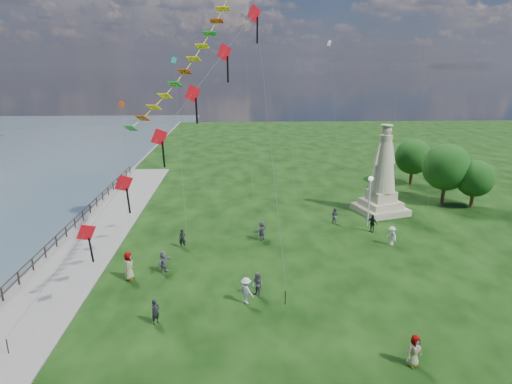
{
  "coord_description": "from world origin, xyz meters",
  "views": [
    {
      "loc": [
        -2.25,
        -19.3,
        13.54
      ],
      "look_at": [
        -1.0,
        8.0,
        5.5
      ],
      "focal_mm": 30.0,
      "sensor_mm": 36.0,
      "label": 1
    }
  ],
  "objects_px": {
    "person_4": "(414,351)",
    "person_5": "(164,262)",
    "person_0": "(155,312)",
    "lamppost": "(370,190)",
    "person_2": "(246,291)",
    "person_1": "(257,285)",
    "person_11": "(262,231)",
    "statue": "(382,180)",
    "person_7": "(335,215)",
    "person_10": "(129,266)",
    "person_8": "(392,236)",
    "person_6": "(182,239)",
    "person_9": "(372,223)"
  },
  "relations": [
    {
      "from": "statue",
      "to": "person_4",
      "type": "distance_m",
      "value": 22.71
    },
    {
      "from": "person_9",
      "to": "person_5",
      "type": "bearing_deg",
      "value": -108.73
    },
    {
      "from": "person_1",
      "to": "person_11",
      "type": "xyz_separation_m",
      "value": [
        0.78,
        8.86,
        0.03
      ]
    },
    {
      "from": "person_6",
      "to": "person_8",
      "type": "height_order",
      "value": "person_8"
    },
    {
      "from": "person_4",
      "to": "person_0",
      "type": "bearing_deg",
      "value": 142.86
    },
    {
      "from": "person_0",
      "to": "person_11",
      "type": "relative_size",
      "value": 0.89
    },
    {
      "from": "person_8",
      "to": "person_10",
      "type": "xyz_separation_m",
      "value": [
        -19.26,
        -4.79,
        0.19
      ]
    },
    {
      "from": "person_10",
      "to": "person_11",
      "type": "distance_m",
      "value": 11.05
    },
    {
      "from": "statue",
      "to": "person_7",
      "type": "relative_size",
      "value": 5.61
    },
    {
      "from": "person_0",
      "to": "person_11",
      "type": "xyz_separation_m",
      "value": [
        6.46,
        11.46,
        0.09
      ]
    },
    {
      "from": "person_8",
      "to": "person_11",
      "type": "height_order",
      "value": "person_11"
    },
    {
      "from": "person_4",
      "to": "person_5",
      "type": "distance_m",
      "value": 16.64
    },
    {
      "from": "person_6",
      "to": "person_9",
      "type": "height_order",
      "value": "person_9"
    },
    {
      "from": "person_10",
      "to": "person_8",
      "type": "bearing_deg",
      "value": -73.47
    },
    {
      "from": "person_8",
      "to": "person_11",
      "type": "bearing_deg",
      "value": -120.75
    },
    {
      "from": "person_4",
      "to": "person_5",
      "type": "xyz_separation_m",
      "value": [
        -13.22,
        10.11,
        -0.02
      ]
    },
    {
      "from": "statue",
      "to": "person_1",
      "type": "height_order",
      "value": "statue"
    },
    {
      "from": "lamppost",
      "to": "person_7",
      "type": "xyz_separation_m",
      "value": [
        -2.77,
        0.77,
        -2.52
      ]
    },
    {
      "from": "person_1",
      "to": "person_5",
      "type": "bearing_deg",
      "value": -157.99
    },
    {
      "from": "lamppost",
      "to": "person_5",
      "type": "distance_m",
      "value": 18.56
    },
    {
      "from": "lamppost",
      "to": "person_9",
      "type": "distance_m",
      "value": 2.85
    },
    {
      "from": "person_4",
      "to": "person_10",
      "type": "bearing_deg",
      "value": 129.4
    },
    {
      "from": "person_1",
      "to": "person_11",
      "type": "distance_m",
      "value": 8.89
    },
    {
      "from": "person_10",
      "to": "person_2",
      "type": "bearing_deg",
      "value": -110.86
    },
    {
      "from": "person_6",
      "to": "person_2",
      "type": "bearing_deg",
      "value": -58.73
    },
    {
      "from": "person_5",
      "to": "person_10",
      "type": "height_order",
      "value": "person_10"
    },
    {
      "from": "person_1",
      "to": "person_5",
      "type": "xyz_separation_m",
      "value": [
        -6.21,
        3.49,
        -0.02
      ]
    },
    {
      "from": "person_0",
      "to": "person_4",
      "type": "height_order",
      "value": "person_4"
    },
    {
      "from": "statue",
      "to": "person_9",
      "type": "xyz_separation_m",
      "value": [
        -2.36,
        -5.02,
        -2.42
      ]
    },
    {
      "from": "person_0",
      "to": "person_2",
      "type": "relative_size",
      "value": 0.9
    },
    {
      "from": "person_8",
      "to": "person_11",
      "type": "xyz_separation_m",
      "value": [
        -10.15,
        1.46,
        0.05
      ]
    },
    {
      "from": "person_1",
      "to": "person_0",
      "type": "bearing_deg",
      "value": -104.04
    },
    {
      "from": "person_4",
      "to": "person_9",
      "type": "relative_size",
      "value": 1.04
    },
    {
      "from": "lamppost",
      "to": "person_10",
      "type": "relative_size",
      "value": 2.35
    },
    {
      "from": "person_1",
      "to": "person_4",
      "type": "distance_m",
      "value": 9.64
    },
    {
      "from": "person_1",
      "to": "person_8",
      "type": "height_order",
      "value": "person_1"
    },
    {
      "from": "person_7",
      "to": "person_10",
      "type": "distance_m",
      "value": 18.64
    },
    {
      "from": "lamppost",
      "to": "person_2",
      "type": "relative_size",
      "value": 2.77
    },
    {
      "from": "statue",
      "to": "person_6",
      "type": "height_order",
      "value": "statue"
    },
    {
      "from": "person_5",
      "to": "statue",
      "type": "bearing_deg",
      "value": -27.85
    },
    {
      "from": "person_0",
      "to": "statue",
      "type": "bearing_deg",
      "value": -8.07
    },
    {
      "from": "person_9",
      "to": "person_0",
      "type": "bearing_deg",
      "value": -92.16
    },
    {
      "from": "person_6",
      "to": "statue",
      "type": "bearing_deg",
      "value": 24.62
    },
    {
      "from": "person_4",
      "to": "person_7",
      "type": "xyz_separation_m",
      "value": [
        0.51,
        19.0,
        -0.05
      ]
    },
    {
      "from": "person_4",
      "to": "person_8",
      "type": "relative_size",
      "value": 1.04
    },
    {
      "from": "statue",
      "to": "person_4",
      "type": "xyz_separation_m",
      "value": [
        -5.61,
        -21.88,
        -2.38
      ]
    },
    {
      "from": "lamppost",
      "to": "person_4",
      "type": "bearing_deg",
      "value": -100.2
    },
    {
      "from": "person_6",
      "to": "person_10",
      "type": "distance_m",
      "value": 5.81
    },
    {
      "from": "statue",
      "to": "person_9",
      "type": "relative_size",
      "value": 5.46
    },
    {
      "from": "person_5",
      "to": "person_8",
      "type": "relative_size",
      "value": 1.01
    }
  ]
}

